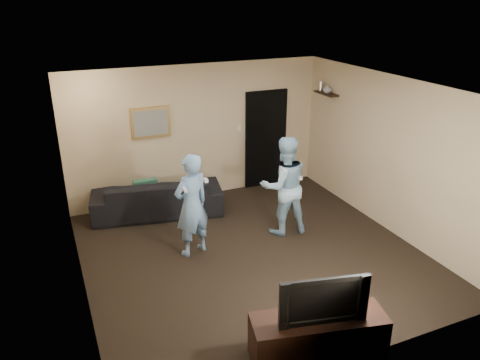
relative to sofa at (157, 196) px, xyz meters
name	(u,v)px	position (x,y,z in m)	size (l,w,h in m)	color
ground	(252,254)	(0.98, -2.01, -0.34)	(5.00, 5.00, 0.00)	black
ceiling	(254,88)	(0.98, -2.01, 2.26)	(5.00, 5.00, 0.04)	silver
wall_back	(198,133)	(0.98, 0.49, 0.96)	(5.00, 0.04, 2.60)	tan
wall_front	(357,261)	(0.98, -4.51, 0.96)	(5.00, 0.04, 2.60)	tan
wall_left	(74,206)	(-1.52, -2.01, 0.96)	(0.04, 5.00, 2.60)	tan
wall_right	(389,155)	(3.48, -2.01, 0.96)	(0.04, 5.00, 2.60)	tan
sofa	(157,196)	(0.00, 0.00, 0.00)	(2.33, 0.91, 0.68)	black
throw_pillow	(146,191)	(-0.20, 0.00, 0.14)	(0.43, 0.14, 0.43)	#194C3C
painting_frame	(151,123)	(0.08, 0.47, 1.26)	(0.72, 0.05, 0.57)	olive
painting_canvas	(151,123)	(0.08, 0.44, 1.26)	(0.62, 0.01, 0.47)	slate
doorway	(266,139)	(2.43, 0.46, 0.66)	(0.90, 0.06, 2.00)	black
light_switch	(239,128)	(1.83, 0.47, 0.96)	(0.08, 0.02, 0.12)	silver
wall_shelf	(326,93)	(3.37, -0.21, 1.65)	(0.20, 0.60, 0.03)	black
shelf_vase	(327,89)	(3.37, -0.24, 1.75)	(0.16, 0.16, 0.17)	#B0B0B5
shelf_figurine	(321,86)	(3.37, 0.00, 1.76)	(0.06, 0.06, 0.18)	white
tv_console	(318,337)	(0.74, -4.29, -0.09)	(1.50, 0.48, 0.54)	black
television	(321,296)	(0.74, -4.29, 0.46)	(0.98, 0.13, 0.57)	black
wii_player_left	(192,205)	(0.16, -1.60, 0.48)	(0.69, 0.57, 1.63)	#749ECA
wii_player_right	(284,186)	(1.78, -1.54, 0.50)	(0.88, 0.73, 1.68)	#9AC6E0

